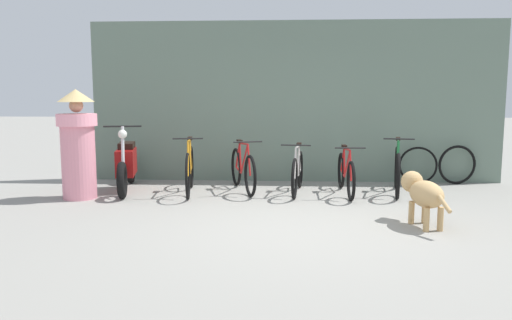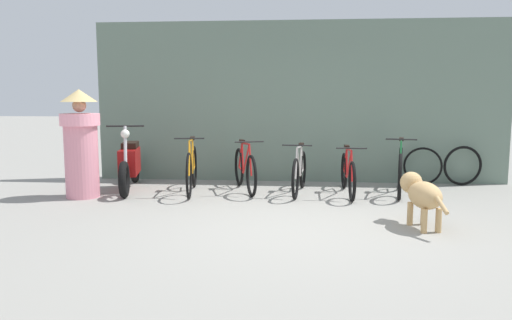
{
  "view_description": "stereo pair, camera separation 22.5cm",
  "coord_description": "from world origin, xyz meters",
  "px_view_note": "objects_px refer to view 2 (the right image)",
  "views": [
    {
      "loc": [
        -0.18,
        -5.92,
        1.56
      ],
      "look_at": [
        -0.58,
        1.1,
        0.65
      ],
      "focal_mm": 35.0,
      "sensor_mm": 36.0,
      "label": 1
    },
    {
      "loc": [
        0.04,
        -5.9,
        1.56
      ],
      "look_at": [
        -0.58,
        1.1,
        0.65
      ],
      "focal_mm": 35.0,
      "sensor_mm": 36.0,
      "label": 2
    }
  ],
  "objects_px": {
    "bicycle_0": "(192,169)",
    "stray_dog": "(421,193)",
    "bicycle_3": "(348,174)",
    "bicycle_4": "(400,171)",
    "bicycle_2": "(299,172)",
    "motorcycle": "(130,164)",
    "bicycle_1": "(245,170)",
    "spare_tire_right": "(423,166)",
    "person_in_robes": "(81,143)",
    "spare_tire_left": "(463,166)"
  },
  "relations": [
    {
      "from": "bicycle_2",
      "to": "spare_tire_left",
      "type": "xyz_separation_m",
      "value": [
        2.83,
        0.96,
        0.01
      ]
    },
    {
      "from": "bicycle_0",
      "to": "motorcycle",
      "type": "xyz_separation_m",
      "value": [
        -1.09,
        0.17,
        0.04
      ]
    },
    {
      "from": "person_in_robes",
      "to": "spare_tire_left",
      "type": "relative_size",
      "value": 2.39
    },
    {
      "from": "bicycle_2",
      "to": "bicycle_0",
      "type": "bearing_deg",
      "value": -79.53
    },
    {
      "from": "bicycle_2",
      "to": "bicycle_3",
      "type": "distance_m",
      "value": 0.77
    },
    {
      "from": "bicycle_2",
      "to": "person_in_robes",
      "type": "relative_size",
      "value": 0.96
    },
    {
      "from": "bicycle_3",
      "to": "bicycle_0",
      "type": "bearing_deg",
      "value": -89.6
    },
    {
      "from": "motorcycle",
      "to": "person_in_robes",
      "type": "bearing_deg",
      "value": -49.99
    },
    {
      "from": "bicycle_2",
      "to": "motorcycle",
      "type": "distance_m",
      "value": 2.81
    },
    {
      "from": "bicycle_2",
      "to": "motorcycle",
      "type": "height_order",
      "value": "motorcycle"
    },
    {
      "from": "bicycle_0",
      "to": "bicycle_4",
      "type": "bearing_deg",
      "value": 85.92
    },
    {
      "from": "bicycle_4",
      "to": "motorcycle",
      "type": "xyz_separation_m",
      "value": [
        -4.41,
        -0.03,
        0.05
      ]
    },
    {
      "from": "bicycle_1",
      "to": "spare_tire_right",
      "type": "relative_size",
      "value": 2.42
    },
    {
      "from": "bicycle_3",
      "to": "spare_tire_right",
      "type": "height_order",
      "value": "bicycle_3"
    },
    {
      "from": "bicycle_1",
      "to": "motorcycle",
      "type": "height_order",
      "value": "motorcycle"
    },
    {
      "from": "bicycle_2",
      "to": "spare_tire_left",
      "type": "height_order",
      "value": "bicycle_2"
    },
    {
      "from": "bicycle_0",
      "to": "stray_dog",
      "type": "relative_size",
      "value": 1.58
    },
    {
      "from": "bicycle_3",
      "to": "person_in_robes",
      "type": "relative_size",
      "value": 1.02
    },
    {
      "from": "bicycle_0",
      "to": "stray_dog",
      "type": "xyz_separation_m",
      "value": [
        3.18,
        -1.83,
        0.02
      ]
    },
    {
      "from": "bicycle_1",
      "to": "bicycle_4",
      "type": "bearing_deg",
      "value": 71.23
    },
    {
      "from": "spare_tire_left",
      "to": "spare_tire_right",
      "type": "bearing_deg",
      "value": 179.61
    },
    {
      "from": "bicycle_2",
      "to": "bicycle_4",
      "type": "bearing_deg",
      "value": 99.93
    },
    {
      "from": "bicycle_0",
      "to": "bicycle_1",
      "type": "bearing_deg",
      "value": 98.63
    },
    {
      "from": "bicycle_4",
      "to": "motorcycle",
      "type": "distance_m",
      "value": 4.41
    },
    {
      "from": "bicycle_0",
      "to": "bicycle_4",
      "type": "distance_m",
      "value": 3.33
    },
    {
      "from": "bicycle_3",
      "to": "stray_dog",
      "type": "bearing_deg",
      "value": 18.4
    },
    {
      "from": "spare_tire_right",
      "to": "motorcycle",
      "type": "bearing_deg",
      "value": -169.69
    },
    {
      "from": "bicycle_1",
      "to": "bicycle_3",
      "type": "height_order",
      "value": "bicycle_1"
    },
    {
      "from": "motorcycle",
      "to": "bicycle_2",
      "type": "bearing_deg",
      "value": 76.77
    },
    {
      "from": "bicycle_0",
      "to": "spare_tire_left",
      "type": "xyz_separation_m",
      "value": [
        4.56,
        1.07,
        -0.03
      ]
    },
    {
      "from": "bicycle_1",
      "to": "stray_dog",
      "type": "distance_m",
      "value": 3.13
    },
    {
      "from": "bicycle_1",
      "to": "spare_tire_right",
      "type": "bearing_deg",
      "value": 87.43
    },
    {
      "from": "bicycle_3",
      "to": "spare_tire_right",
      "type": "bearing_deg",
      "value": 124.33
    },
    {
      "from": "motorcycle",
      "to": "person_in_robes",
      "type": "relative_size",
      "value": 1.17
    },
    {
      "from": "person_in_robes",
      "to": "spare_tire_left",
      "type": "xyz_separation_m",
      "value": [
        6.16,
        1.56,
        -0.5
      ]
    },
    {
      "from": "bicycle_4",
      "to": "spare_tire_left",
      "type": "xyz_separation_m",
      "value": [
        1.24,
        0.87,
        -0.02
      ]
    },
    {
      "from": "bicycle_1",
      "to": "spare_tire_right",
      "type": "xyz_separation_m",
      "value": [
        3.05,
        0.83,
        -0.02
      ]
    },
    {
      "from": "bicycle_1",
      "to": "person_in_robes",
      "type": "bearing_deg",
      "value": -91.0
    },
    {
      "from": "bicycle_3",
      "to": "motorcycle",
      "type": "height_order",
      "value": "motorcycle"
    },
    {
      "from": "bicycle_0",
      "to": "spare_tire_right",
      "type": "distance_m",
      "value": 4.03
    },
    {
      "from": "bicycle_0",
      "to": "spare_tire_left",
      "type": "height_order",
      "value": "bicycle_0"
    },
    {
      "from": "motorcycle",
      "to": "spare_tire_right",
      "type": "xyz_separation_m",
      "value": [
        4.97,
        0.9,
        -0.09
      ]
    },
    {
      "from": "bicycle_4",
      "to": "person_in_robes",
      "type": "relative_size",
      "value": 1.01
    },
    {
      "from": "bicycle_1",
      "to": "person_in_robes",
      "type": "xyz_separation_m",
      "value": [
        -2.44,
        -0.74,
        0.5
      ]
    },
    {
      "from": "motorcycle",
      "to": "person_in_robes",
      "type": "distance_m",
      "value": 0.94
    },
    {
      "from": "stray_dog",
      "to": "bicycle_1",
      "type": "bearing_deg",
      "value": 35.31
    },
    {
      "from": "bicycle_3",
      "to": "bicycle_4",
      "type": "distance_m",
      "value": 0.84
    },
    {
      "from": "bicycle_1",
      "to": "spare_tire_left",
      "type": "bearing_deg",
      "value": 84.69
    },
    {
      "from": "person_in_robes",
      "to": "bicycle_2",
      "type": "bearing_deg",
      "value": 177.78
    },
    {
      "from": "spare_tire_right",
      "to": "stray_dog",
      "type": "bearing_deg",
      "value": -103.67
    }
  ]
}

